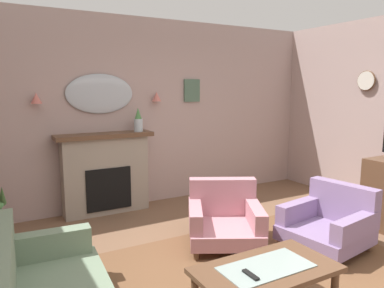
{
  "coord_description": "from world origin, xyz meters",
  "views": [
    {
      "loc": [
        -2.21,
        -2.35,
        1.8
      ],
      "look_at": [
        0.04,
        1.68,
        1.08
      ],
      "focal_mm": 34.17,
      "sensor_mm": 36.0,
      "label": 1
    }
  ],
  "objects_px": {
    "wall_sconce_left": "(36,98)",
    "framed_picture": "(192,91)",
    "armchair_near_fireplace": "(224,218)",
    "mantel_vase_left": "(138,121)",
    "wall_sconce_right": "(157,97)",
    "fireplace": "(106,174)",
    "tv_remote": "(251,275)",
    "armchair_in_corner": "(330,222)",
    "coffee_table": "(266,274)",
    "wall_mirror": "(100,94)",
    "wall_clock": "(366,81)"
  },
  "relations": [
    {
      "from": "fireplace",
      "to": "wall_mirror",
      "type": "bearing_deg",
      "value": 90.0
    },
    {
      "from": "fireplace",
      "to": "tv_remote",
      "type": "bearing_deg",
      "value": -87.03
    },
    {
      "from": "armchair_near_fireplace",
      "to": "wall_sconce_left",
      "type": "bearing_deg",
      "value": 134.07
    },
    {
      "from": "wall_sconce_right",
      "to": "framed_picture",
      "type": "bearing_deg",
      "value": 5.27
    },
    {
      "from": "framed_picture",
      "to": "fireplace",
      "type": "bearing_deg",
      "value": -174.23
    },
    {
      "from": "tv_remote",
      "to": "wall_sconce_left",
      "type": "bearing_deg",
      "value": 107.51
    },
    {
      "from": "mantel_vase_left",
      "to": "wall_sconce_right",
      "type": "relative_size",
      "value": 2.47
    },
    {
      "from": "framed_picture",
      "to": "tv_remote",
      "type": "height_order",
      "value": "framed_picture"
    },
    {
      "from": "mantel_vase_left",
      "to": "tv_remote",
      "type": "distance_m",
      "value": 3.22
    },
    {
      "from": "tv_remote",
      "to": "armchair_in_corner",
      "type": "xyz_separation_m",
      "value": [
        1.69,
        0.72,
        -0.15
      ]
    },
    {
      "from": "mantel_vase_left",
      "to": "coffee_table",
      "type": "xyz_separation_m",
      "value": [
        -0.15,
        -3.03,
        -0.93
      ]
    },
    {
      "from": "wall_sconce_right",
      "to": "tv_remote",
      "type": "height_order",
      "value": "wall_sconce_right"
    },
    {
      "from": "coffee_table",
      "to": "tv_remote",
      "type": "xyz_separation_m",
      "value": [
        -0.19,
        -0.05,
        0.07
      ]
    },
    {
      "from": "fireplace",
      "to": "wall_mirror",
      "type": "height_order",
      "value": "wall_mirror"
    },
    {
      "from": "wall_sconce_right",
      "to": "coffee_table",
      "type": "height_order",
      "value": "wall_sconce_right"
    },
    {
      "from": "wall_clock",
      "to": "framed_picture",
      "type": "xyz_separation_m",
      "value": [
        -2.14,
        1.6,
        -0.15
      ]
    },
    {
      "from": "tv_remote",
      "to": "armchair_near_fireplace",
      "type": "relative_size",
      "value": 0.15
    },
    {
      "from": "wall_mirror",
      "to": "wall_sconce_left",
      "type": "xyz_separation_m",
      "value": [
        -0.85,
        -0.05,
        -0.05
      ]
    },
    {
      "from": "armchair_near_fireplace",
      "to": "wall_sconce_right",
      "type": "bearing_deg",
      "value": 91.33
    },
    {
      "from": "wall_clock",
      "to": "coffee_table",
      "type": "relative_size",
      "value": 0.28
    },
    {
      "from": "framed_picture",
      "to": "coffee_table",
      "type": "bearing_deg",
      "value": -109.64
    },
    {
      "from": "fireplace",
      "to": "wall_sconce_left",
      "type": "xyz_separation_m",
      "value": [
        -0.85,
        0.09,
        1.09
      ]
    },
    {
      "from": "wall_clock",
      "to": "tv_remote",
      "type": "height_order",
      "value": "wall_clock"
    },
    {
      "from": "wall_clock",
      "to": "wall_sconce_left",
      "type": "bearing_deg",
      "value": 161.05
    },
    {
      "from": "wall_mirror",
      "to": "armchair_in_corner",
      "type": "xyz_separation_m",
      "value": [
        1.86,
        -2.54,
        -1.4
      ]
    },
    {
      "from": "wall_sconce_left",
      "to": "coffee_table",
      "type": "xyz_separation_m",
      "value": [
        1.2,
        -3.15,
        -1.28
      ]
    },
    {
      "from": "mantel_vase_left",
      "to": "armchair_near_fireplace",
      "type": "distance_m",
      "value": 2.0
    },
    {
      "from": "tv_remote",
      "to": "armchair_near_fireplace",
      "type": "height_order",
      "value": "armchair_near_fireplace"
    },
    {
      "from": "wall_sconce_left",
      "to": "mantel_vase_left",
      "type": "bearing_deg",
      "value": -5.08
    },
    {
      "from": "fireplace",
      "to": "wall_sconce_right",
      "type": "distance_m",
      "value": 1.38
    },
    {
      "from": "wall_sconce_right",
      "to": "wall_clock",
      "type": "distance_m",
      "value": 3.2
    },
    {
      "from": "wall_mirror",
      "to": "tv_remote",
      "type": "xyz_separation_m",
      "value": [
        0.16,
        -3.26,
        -1.26
      ]
    },
    {
      "from": "mantel_vase_left",
      "to": "wall_sconce_right",
      "type": "height_order",
      "value": "wall_sconce_right"
    },
    {
      "from": "mantel_vase_left",
      "to": "framed_picture",
      "type": "distance_m",
      "value": 1.11
    },
    {
      "from": "armchair_near_fireplace",
      "to": "fireplace",
      "type": "bearing_deg",
      "value": 117.57
    },
    {
      "from": "mantel_vase_left",
      "to": "armchair_near_fireplace",
      "type": "bearing_deg",
      "value": -76.87
    },
    {
      "from": "fireplace",
      "to": "coffee_table",
      "type": "xyz_separation_m",
      "value": [
        0.35,
        -3.06,
        -0.19
      ]
    },
    {
      "from": "wall_sconce_left",
      "to": "wall_clock",
      "type": "height_order",
      "value": "wall_clock"
    },
    {
      "from": "wall_sconce_left",
      "to": "framed_picture",
      "type": "height_order",
      "value": "framed_picture"
    },
    {
      "from": "wall_sconce_right",
      "to": "wall_sconce_left",
      "type": "bearing_deg",
      "value": 180.0
    },
    {
      "from": "coffee_table",
      "to": "armchair_in_corner",
      "type": "distance_m",
      "value": 1.64
    },
    {
      "from": "wall_mirror",
      "to": "wall_sconce_right",
      "type": "xyz_separation_m",
      "value": [
        0.85,
        -0.05,
        -0.05
      ]
    },
    {
      "from": "wall_sconce_left",
      "to": "wall_sconce_right",
      "type": "distance_m",
      "value": 1.7
    },
    {
      "from": "armchair_in_corner",
      "to": "framed_picture",
      "type": "bearing_deg",
      "value": 97.93
    },
    {
      "from": "wall_sconce_left",
      "to": "wall_mirror",
      "type": "bearing_deg",
      "value": 3.37
    },
    {
      "from": "wall_sconce_left",
      "to": "armchair_in_corner",
      "type": "relative_size",
      "value": 0.15
    },
    {
      "from": "wall_sconce_left",
      "to": "tv_remote",
      "type": "height_order",
      "value": "wall_sconce_left"
    },
    {
      "from": "tv_remote",
      "to": "wall_sconce_right",
      "type": "bearing_deg",
      "value": 77.88
    },
    {
      "from": "armchair_near_fireplace",
      "to": "tv_remote",
      "type": "bearing_deg",
      "value": -117.44
    },
    {
      "from": "framed_picture",
      "to": "armchair_near_fireplace",
      "type": "relative_size",
      "value": 0.33
    }
  ]
}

